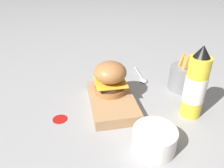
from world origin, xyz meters
The scene contains 8 objects.
ground_plane centered at (0.00, 0.00, 0.00)m, with size 6.00×6.00×0.00m, color gray.
serving_board centered at (-0.01, -0.02, 0.02)m, with size 0.24×0.14×0.04m.
burger centered at (0.02, -0.02, 0.09)m, with size 0.11×0.11×0.11m.
ketchup_bottle centered at (-0.11, -0.26, 0.11)m, with size 0.07×0.07×0.23m.
fries_basket centered at (0.05, -0.30, 0.05)m, with size 0.10×0.10×0.15m.
side_bowl centered at (-0.23, -0.09, 0.03)m, with size 0.11×0.11×0.06m.
spoon centered at (0.15, -0.18, 0.01)m, with size 0.15×0.03×0.01m.
ketchup_puddle centered at (-0.06, 0.16, 0.00)m, with size 0.05×0.05×0.00m.
Camera 1 is at (-0.62, 0.10, 0.44)m, focal length 35.00 mm.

